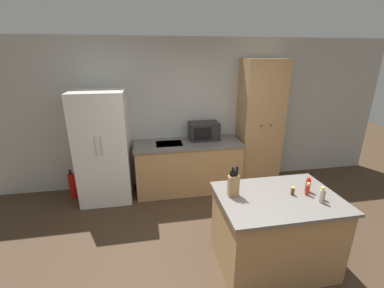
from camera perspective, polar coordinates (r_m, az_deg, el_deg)
ground_plane at (r=3.29m, az=10.49°, el=-25.66°), size 14.00×14.00×0.00m
wall_back at (r=4.69m, az=1.52°, el=6.78°), size 7.20×0.06×2.60m
refrigerator at (r=4.38m, az=-19.06°, el=-0.61°), size 0.80×0.76×1.81m
back_counter at (r=4.57m, az=-0.90°, el=-4.86°), size 1.84×0.71×0.88m
pantry_cabinet at (r=4.80m, az=14.76°, el=4.30°), size 0.72×0.53×2.25m
kitchen_island at (r=3.17m, az=17.84°, el=-17.86°), size 1.29×0.90×0.88m
microwave at (r=4.56m, az=2.67°, el=2.96°), size 0.52×0.35×0.31m
knife_block at (r=2.77m, az=9.20°, el=-8.96°), size 0.11×0.06×0.34m
spice_bottle_tall_dark at (r=3.02m, az=27.08°, el=-10.16°), size 0.05×0.05×0.11m
spice_bottle_short_red at (r=3.11m, az=24.36°, el=-8.33°), size 0.05×0.05×0.16m
spice_bottle_amber_oil at (r=2.96m, az=26.83°, el=-10.12°), size 0.04×0.04×0.17m
spice_bottle_green_herb at (r=3.00m, az=21.48°, el=-9.73°), size 0.04×0.04×0.09m
spice_bottle_pale_salt at (r=3.04m, az=24.30°, el=-9.16°), size 0.04×0.04×0.14m
fire_extinguisher at (r=4.83m, az=-25.05°, el=-8.32°), size 0.11×0.11×0.51m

